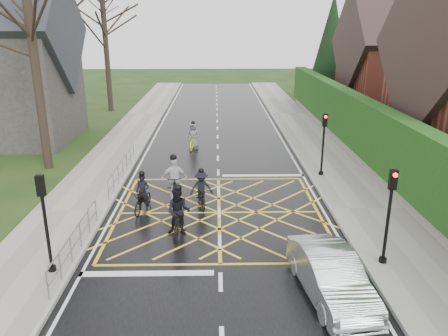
{
  "coord_description": "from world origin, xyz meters",
  "views": [
    {
      "loc": [
        -0.12,
        -16.18,
        7.25
      ],
      "look_at": [
        0.23,
        1.83,
        1.3
      ],
      "focal_mm": 35.0,
      "sensor_mm": 36.0,
      "label": 1
    }
  ],
  "objects_px": {
    "cyclist_lead": "(193,139)",
    "car": "(331,275)",
    "cyclist_mid": "(201,192)",
    "cyclist_rear": "(143,198)",
    "cyclist_back": "(179,216)",
    "cyclist_front": "(174,184)"
  },
  "relations": [
    {
      "from": "cyclist_lead",
      "to": "car",
      "type": "bearing_deg",
      "value": -64.23
    },
    {
      "from": "cyclist_mid",
      "to": "car",
      "type": "relative_size",
      "value": 0.44
    },
    {
      "from": "cyclist_mid",
      "to": "car",
      "type": "distance_m",
      "value": 7.5
    },
    {
      "from": "cyclist_rear",
      "to": "cyclist_lead",
      "type": "xyz_separation_m",
      "value": [
        1.61,
        9.35,
        0.04
      ]
    },
    {
      "from": "cyclist_rear",
      "to": "cyclist_mid",
      "type": "relative_size",
      "value": 1.03
    },
    {
      "from": "cyclist_mid",
      "to": "cyclist_lead",
      "type": "distance_m",
      "value": 8.92
    },
    {
      "from": "cyclist_back",
      "to": "cyclist_front",
      "type": "bearing_deg",
      "value": 103.05
    },
    {
      "from": "car",
      "to": "cyclist_rear",
      "type": "bearing_deg",
      "value": 127.71
    },
    {
      "from": "cyclist_rear",
      "to": "cyclist_front",
      "type": "distance_m",
      "value": 1.59
    },
    {
      "from": "cyclist_back",
      "to": "cyclist_lead",
      "type": "distance_m",
      "value": 11.53
    },
    {
      "from": "cyclist_front",
      "to": "cyclist_lead",
      "type": "xyz_separation_m",
      "value": [
        0.43,
        8.3,
        -0.18
      ]
    },
    {
      "from": "car",
      "to": "cyclist_back",
      "type": "bearing_deg",
      "value": 131.7
    },
    {
      "from": "cyclist_mid",
      "to": "cyclist_front",
      "type": "height_order",
      "value": "cyclist_front"
    },
    {
      "from": "cyclist_back",
      "to": "cyclist_mid",
      "type": "xyz_separation_m",
      "value": [
        0.73,
        2.64,
        -0.13
      ]
    },
    {
      "from": "cyclist_back",
      "to": "cyclist_mid",
      "type": "bearing_deg",
      "value": 79.64
    },
    {
      "from": "cyclist_rear",
      "to": "cyclist_lead",
      "type": "bearing_deg",
      "value": 91.89
    },
    {
      "from": "cyclist_mid",
      "to": "cyclist_front",
      "type": "bearing_deg",
      "value": 143.33
    },
    {
      "from": "car",
      "to": "cyclist_front",
      "type": "bearing_deg",
      "value": 117.21
    },
    {
      "from": "cyclist_lead",
      "to": "car",
      "type": "xyz_separation_m",
      "value": [
        4.52,
        -15.37,
        0.07
      ]
    },
    {
      "from": "cyclist_mid",
      "to": "cyclist_lead",
      "type": "height_order",
      "value": "cyclist_lead"
    },
    {
      "from": "cyclist_back",
      "to": "cyclist_mid",
      "type": "relative_size",
      "value": 1.11
    },
    {
      "from": "cyclist_lead",
      "to": "cyclist_back",
      "type": "bearing_deg",
      "value": -80.51
    }
  ]
}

